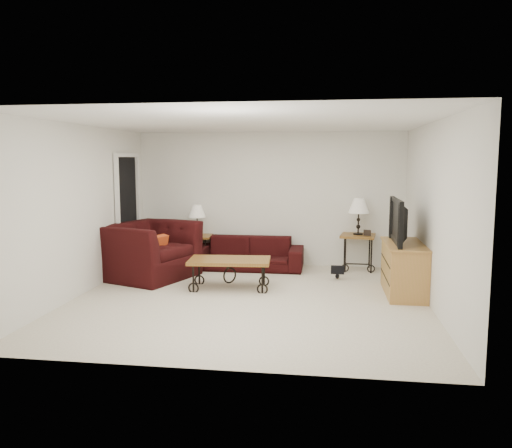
% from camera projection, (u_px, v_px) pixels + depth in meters
% --- Properties ---
extents(ground, '(5.00, 5.00, 0.00)m').
position_uv_depth(ground, '(249.00, 299.00, 7.31)').
color(ground, beige).
rests_on(ground, ground).
extents(wall_back, '(5.00, 0.02, 2.50)m').
position_uv_depth(wall_back, '(269.00, 199.00, 9.61)').
color(wall_back, silver).
rests_on(wall_back, ground).
extents(wall_front, '(5.00, 0.02, 2.50)m').
position_uv_depth(wall_front, '(207.00, 240.00, 4.70)').
color(wall_front, silver).
rests_on(wall_front, ground).
extents(wall_left, '(0.02, 5.00, 2.50)m').
position_uv_depth(wall_left, '(82.00, 210.00, 7.50)').
color(wall_left, silver).
rests_on(wall_left, ground).
extents(wall_right, '(0.02, 5.00, 2.50)m').
position_uv_depth(wall_right, '(434.00, 215.00, 6.81)').
color(wall_right, silver).
rests_on(wall_right, ground).
extents(ceiling, '(5.00, 5.00, 0.00)m').
position_uv_depth(ceiling, '(249.00, 122.00, 7.00)').
color(ceiling, white).
rests_on(ceiling, wall_back).
extents(doorway, '(0.08, 0.94, 2.04)m').
position_uv_depth(doorway, '(127.00, 214.00, 9.15)').
color(doorway, black).
rests_on(doorway, ground).
extents(sofa, '(1.99, 0.78, 0.58)m').
position_uv_depth(sofa, '(248.00, 253.00, 9.31)').
color(sofa, black).
rests_on(sofa, ground).
extents(side_table_left, '(0.56, 0.56, 0.57)m').
position_uv_depth(side_table_left, '(198.00, 250.00, 9.62)').
color(side_table_left, brown).
rests_on(side_table_left, ground).
extents(side_table_right, '(0.67, 0.67, 0.65)m').
position_uv_depth(side_table_right, '(358.00, 252.00, 9.20)').
color(side_table_right, brown).
rests_on(side_table_right, ground).
extents(lamp_left, '(0.34, 0.34, 0.57)m').
position_uv_depth(lamp_left, '(197.00, 220.00, 9.55)').
color(lamp_left, black).
rests_on(lamp_left, side_table_left).
extents(lamp_right, '(0.42, 0.42, 0.65)m').
position_uv_depth(lamp_right, '(358.00, 217.00, 9.12)').
color(lamp_right, black).
rests_on(lamp_right, side_table_right).
extents(photo_frame_left, '(0.11, 0.04, 0.10)m').
position_uv_depth(photo_frame_left, '(187.00, 234.00, 9.45)').
color(photo_frame_left, black).
rests_on(photo_frame_left, side_table_left).
extents(photo_frame_right, '(0.13, 0.06, 0.11)m').
position_uv_depth(photo_frame_right, '(367.00, 233.00, 8.99)').
color(photo_frame_right, black).
rests_on(photo_frame_right, side_table_right).
extents(coffee_table, '(1.29, 0.76, 0.47)m').
position_uv_depth(coffee_table, '(230.00, 274.00, 7.89)').
color(coffee_table, brown).
rests_on(coffee_table, ground).
extents(armchair, '(1.68, 1.78, 0.93)m').
position_uv_depth(armchair, '(149.00, 251.00, 8.59)').
color(armchair, black).
rests_on(armchair, ground).
extents(throw_pillow, '(0.25, 0.43, 0.42)m').
position_uv_depth(throw_pillow, '(157.00, 248.00, 8.51)').
color(throw_pillow, '#B93817').
rests_on(throw_pillow, armchair).
extents(tv_stand, '(0.53, 1.27, 0.76)m').
position_uv_depth(tv_stand, '(404.00, 269.00, 7.56)').
color(tv_stand, '#AE7140').
rests_on(tv_stand, ground).
extents(television, '(0.15, 1.14, 0.66)m').
position_uv_depth(television, '(404.00, 221.00, 7.47)').
color(television, black).
rests_on(television, tv_stand).
extents(backpack, '(0.34, 0.27, 0.44)m').
position_uv_depth(backpack, '(337.00, 266.00, 8.53)').
color(backpack, black).
rests_on(backpack, ground).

